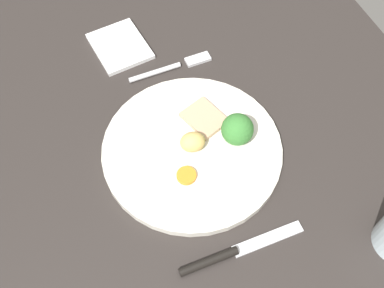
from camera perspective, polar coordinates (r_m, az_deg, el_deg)
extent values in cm
cube|color=#2B2623|center=(72.36, 1.11, -2.27)|extent=(120.00, 84.00, 3.60)
cylinder|color=silver|center=(70.57, 0.00, -0.73)|extent=(28.04, 28.04, 1.40)
cube|color=tan|center=(72.57, 1.56, 3.28)|extent=(7.91, 7.21, 0.80)
ellipsoid|color=#D8B260|center=(68.65, 0.08, 0.27)|extent=(3.71, 4.32, 3.14)
cylinder|color=orange|center=(67.16, -0.70, -4.00)|extent=(2.99, 2.99, 0.65)
cylinder|color=#8CB766|center=(70.43, 5.63, 0.68)|extent=(1.23, 1.23, 1.25)
sphere|color=#387A33|center=(68.46, 5.80, 1.75)|extent=(4.97, 4.97, 4.97)
cylinder|color=silver|center=(80.54, -4.71, 8.99)|extent=(1.21, 9.52, 0.90)
cube|color=silver|center=(82.55, 0.75, 10.64)|extent=(2.15, 4.56, 0.60)
cylinder|color=black|center=(63.36, 2.13, -14.58)|extent=(1.28, 8.51, 1.20)
cube|color=silver|center=(65.63, 9.53, -11.72)|extent=(1.80, 10.52, 0.40)
cube|color=white|center=(85.63, -9.08, 12.08)|extent=(12.12, 10.41, 0.80)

